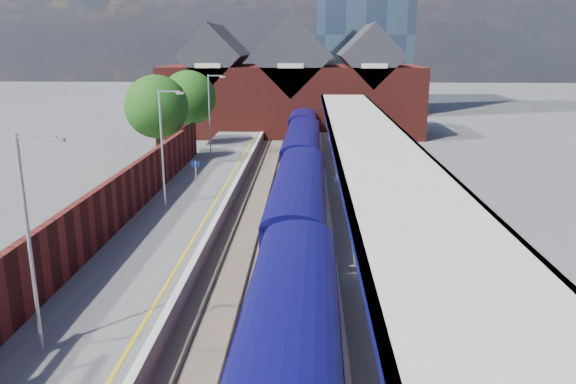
# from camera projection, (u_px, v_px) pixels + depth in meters

# --- Properties ---
(ground) EXTENTS (240.00, 240.00, 0.00)m
(ground) POSITION_uv_depth(u_px,v_px,m) (281.00, 191.00, 41.23)
(ground) COLOR #5B5B5E
(ground) RESTS_ON ground
(ballast_bed) EXTENTS (6.00, 76.00, 0.06)m
(ballast_bed) POSITION_uv_depth(u_px,v_px,m) (272.00, 236.00, 31.56)
(ballast_bed) COLOR #473D33
(ballast_bed) RESTS_ON ground
(rails) EXTENTS (4.51, 76.00, 0.14)m
(rails) POSITION_uv_depth(u_px,v_px,m) (272.00, 234.00, 31.53)
(rails) COLOR slate
(rails) RESTS_ON ground
(left_platform) EXTENTS (5.00, 76.00, 1.00)m
(left_platform) POSITION_uv_depth(u_px,v_px,m) (175.00, 227.00, 31.63)
(left_platform) COLOR #565659
(left_platform) RESTS_ON ground
(right_platform) EXTENTS (6.00, 76.00, 1.00)m
(right_platform) POSITION_uv_depth(u_px,v_px,m) (380.00, 229.00, 31.23)
(right_platform) COLOR #565659
(right_platform) RESTS_ON ground
(coping_left) EXTENTS (0.30, 76.00, 0.05)m
(coping_left) POSITION_uv_depth(u_px,v_px,m) (216.00, 218.00, 31.41)
(coping_left) COLOR silver
(coping_left) RESTS_ON left_platform
(coping_right) EXTENTS (0.30, 76.00, 0.05)m
(coping_right) POSITION_uv_depth(u_px,v_px,m) (329.00, 220.00, 31.19)
(coping_right) COLOR silver
(coping_right) RESTS_ON right_platform
(yellow_line) EXTENTS (0.14, 76.00, 0.01)m
(yellow_line) POSITION_uv_depth(u_px,v_px,m) (205.00, 219.00, 31.44)
(yellow_line) COLOR yellow
(yellow_line) RESTS_ON left_platform
(train) EXTENTS (3.09, 65.95, 3.45)m
(train) POSITION_uv_depth(u_px,v_px,m) (301.00, 168.00, 39.10)
(train) COLOR #0D0B4E
(train) RESTS_ON ground
(canopy) EXTENTS (4.50, 52.00, 4.48)m
(canopy) POSITION_uv_depth(u_px,v_px,m) (370.00, 139.00, 31.91)
(canopy) COLOR #0E1156
(canopy) RESTS_ON right_platform
(lamp_post_b) EXTENTS (1.48, 0.18, 7.00)m
(lamp_post_b) POSITION_uv_depth(u_px,v_px,m) (32.00, 232.00, 16.99)
(lamp_post_b) COLOR #A5A8AA
(lamp_post_b) RESTS_ON left_platform
(lamp_post_c) EXTENTS (1.48, 0.18, 7.00)m
(lamp_post_c) POSITION_uv_depth(u_px,v_px,m) (164.00, 142.00, 32.44)
(lamp_post_c) COLOR #A5A8AA
(lamp_post_c) RESTS_ON left_platform
(lamp_post_d) EXTENTS (1.48, 0.18, 7.00)m
(lamp_post_d) POSITION_uv_depth(u_px,v_px,m) (211.00, 110.00, 47.90)
(lamp_post_d) COLOR #A5A8AA
(lamp_post_d) RESTS_ON left_platform
(platform_sign) EXTENTS (0.55, 0.08, 2.50)m
(platform_sign) POSITION_uv_depth(u_px,v_px,m) (196.00, 173.00, 34.92)
(platform_sign) COLOR #A5A8AA
(platform_sign) RESTS_ON left_platform
(brick_wall) EXTENTS (0.35, 50.00, 3.86)m
(brick_wall) POSITION_uv_depth(u_px,v_px,m) (81.00, 230.00, 24.98)
(brick_wall) COLOR #591C17
(brick_wall) RESTS_ON left_platform
(station_building) EXTENTS (30.00, 12.12, 13.78)m
(station_building) POSITION_uv_depth(u_px,v_px,m) (292.00, 87.00, 66.88)
(station_building) COLOR #591C17
(station_building) RESTS_ON ground
(tree_near) EXTENTS (5.20, 5.20, 8.10)m
(tree_near) POSITION_uv_depth(u_px,v_px,m) (158.00, 109.00, 45.92)
(tree_near) COLOR #382314
(tree_near) RESTS_ON ground
(tree_far) EXTENTS (5.20, 5.20, 8.10)m
(tree_far) POSITION_uv_depth(u_px,v_px,m) (190.00, 99.00, 53.62)
(tree_far) COLOR #382314
(tree_far) RESTS_ON ground
(parked_car_silver) EXTENTS (4.73, 2.09, 1.51)m
(parked_car_silver) POSITION_uv_depth(u_px,v_px,m) (440.00, 261.00, 23.27)
(parked_car_silver) COLOR silver
(parked_car_silver) RESTS_ON right_platform
(parked_car_dark) EXTENTS (3.92, 1.68, 1.12)m
(parked_car_dark) POSITION_uv_depth(u_px,v_px,m) (465.00, 324.00, 18.50)
(parked_car_dark) COLOR black
(parked_car_dark) RESTS_ON right_platform
(parked_car_blue) EXTENTS (4.52, 2.10, 1.25)m
(parked_car_blue) POSITION_uv_depth(u_px,v_px,m) (424.00, 216.00, 29.76)
(parked_car_blue) COLOR navy
(parked_car_blue) RESTS_ON right_platform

